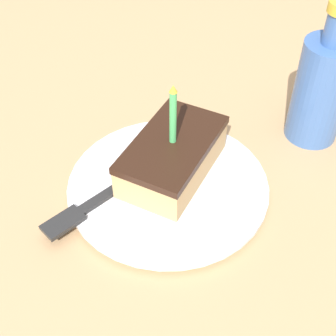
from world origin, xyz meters
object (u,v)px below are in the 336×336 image
object	(u,v)px
plate	(168,186)
cake_slice	(173,156)
fork	(105,196)
bottle	(322,87)

from	to	relation	value
plate	cake_slice	world-z (taller)	cake_slice
plate	fork	distance (m)	0.07
cake_slice	fork	xyz separation A→B (m)	(0.05, 0.07, -0.02)
fork	bottle	size ratio (longest dim) A/B	0.98
fork	bottle	world-z (taller)	bottle
cake_slice	bottle	bearing A→B (deg)	-128.49
fork	cake_slice	bearing A→B (deg)	-123.72
plate	bottle	distance (m)	0.23
fork	bottle	xyz separation A→B (m)	(-0.17, -0.23, 0.06)
fork	bottle	bearing A→B (deg)	-127.05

